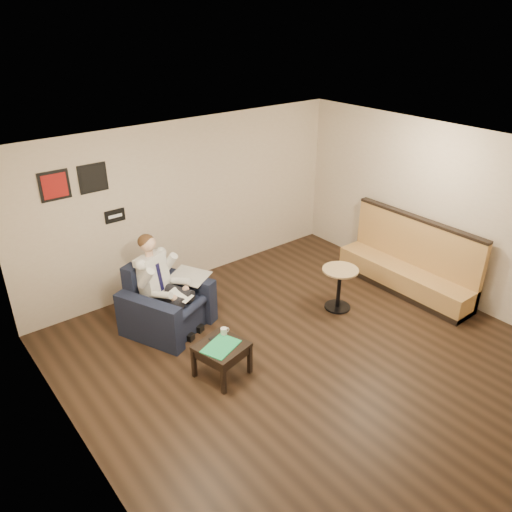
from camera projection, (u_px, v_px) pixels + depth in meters
ground at (307, 358)px, 6.92m from camera, size 6.00×6.00×0.00m
wall_back at (188, 203)px, 8.39m from camera, size 6.00×0.02×2.80m
wall_left at (80, 364)px, 4.63m from camera, size 0.02×6.00×2.80m
wall_right at (448, 214)px, 7.96m from camera, size 0.02×6.00×2.80m
ceiling at (319, 160)px, 5.66m from camera, size 6.00×6.00×0.02m
seating_sign at (115, 216)px, 7.62m from camera, size 0.32×0.02×0.20m
art_print_left at (55, 186)px, 6.88m from camera, size 0.42×0.03×0.42m
art_print_right at (93, 178)px, 7.19m from camera, size 0.42×0.03×0.42m
armchair at (167, 298)px, 7.35m from camera, size 1.40×1.40×1.03m
seated_man at (173, 289)px, 7.21m from camera, size 1.02×1.20×1.42m
lap_papers at (180, 295)px, 7.20m from camera, size 0.36×0.41×0.01m
newspaper at (189, 276)px, 7.56m from camera, size 0.65×0.70×0.01m
side_table at (222, 360)px, 6.51m from camera, size 0.70×0.70×0.47m
green_folder at (221, 346)px, 6.36m from camera, size 0.56×0.49×0.01m
coffee_mug at (224, 331)px, 6.58m from camera, size 0.10×0.10×0.10m
smartphone at (215, 338)px, 6.53m from camera, size 0.15×0.08×0.01m
banquette at (407, 257)px, 8.33m from camera, size 0.58×2.43×1.24m
cafe_table at (339, 289)px, 7.92m from camera, size 0.74×0.74×0.70m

